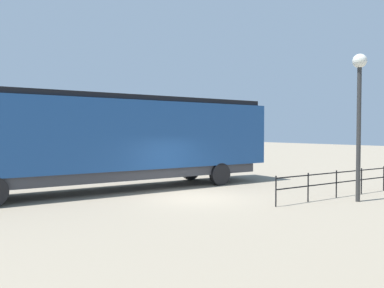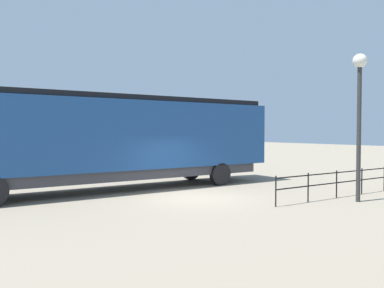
{
  "view_description": "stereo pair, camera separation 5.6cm",
  "coord_description": "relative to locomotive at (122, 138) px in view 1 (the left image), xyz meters",
  "views": [
    {
      "loc": [
        12.89,
        -8.74,
        2.66
      ],
      "look_at": [
        0.04,
        -0.13,
        2.16
      ],
      "focal_mm": 36.49,
      "sensor_mm": 36.0,
      "label": 1
    },
    {
      "loc": [
        12.92,
        -8.69,
        2.66
      ],
      "look_at": [
        0.04,
        -0.13,
        2.16
      ],
      "focal_mm": 36.49,
      "sensor_mm": 36.0,
      "label": 2
    }
  ],
  "objects": [
    {
      "name": "ground_plane",
      "position": [
        3.62,
        1.5,
        -2.38
      ],
      "size": [
        120.0,
        120.0,
        0.0
      ],
      "primitive_type": "plane",
      "color": "gray"
    },
    {
      "name": "platform_fence",
      "position": [
        6.82,
        8.79,
        -1.67
      ],
      "size": [
        0.05,
        12.0,
        1.1
      ],
      "color": "black",
      "rests_on": "ground_plane"
    },
    {
      "name": "lamp_post",
      "position": [
        7.81,
        6.17,
        1.62
      ],
      "size": [
        0.52,
        0.52,
        5.57
      ],
      "color": "#2D2D2D",
      "rests_on": "ground_plane"
    },
    {
      "name": "locomotive",
      "position": [
        0.0,
        0.0,
        0.0
      ],
      "size": [
        2.95,
        15.81,
        4.25
      ],
      "color": "navy",
      "rests_on": "ground_plane"
    }
  ]
}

